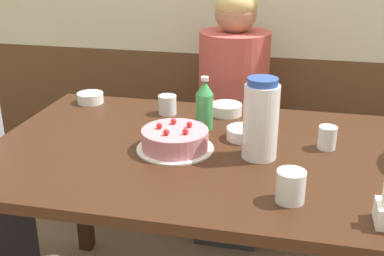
{
  "coord_description": "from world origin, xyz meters",
  "views": [
    {
      "loc": [
        0.31,
        -1.43,
        1.43
      ],
      "look_at": [
        -0.03,
        0.05,
        0.83
      ],
      "focal_mm": 45.0,
      "sensor_mm": 36.0,
      "label": 1
    }
  ],
  "objects_px": {
    "bowl_soup_white": "(226,109)",
    "bowl_rice_small": "(243,133)",
    "glass_tumbler_short": "(167,105)",
    "birthday_cake": "(175,140)",
    "bowl_side_dish": "(90,98)",
    "person_dark_striped": "(232,126)",
    "glass_shot_small": "(327,138)",
    "glass_water_tall": "(291,186)",
    "bench_seat": "(229,181)",
    "water_pitcher": "(261,119)",
    "soju_bottle": "(204,104)"
  },
  "relations": [
    {
      "from": "bowl_rice_small",
      "to": "glass_water_tall",
      "type": "relative_size",
      "value": 1.34
    },
    {
      "from": "birthday_cake",
      "to": "bowl_side_dish",
      "type": "xyz_separation_m",
      "value": [
        -0.47,
        0.39,
        -0.01
      ]
    },
    {
      "from": "glass_tumbler_short",
      "to": "glass_water_tall",
      "type": "bearing_deg",
      "value": -49.57
    },
    {
      "from": "bowl_rice_small",
      "to": "glass_tumbler_short",
      "type": "distance_m",
      "value": 0.38
    },
    {
      "from": "glass_shot_small",
      "to": "birthday_cake",
      "type": "bearing_deg",
      "value": -166.31
    },
    {
      "from": "bowl_soup_white",
      "to": "glass_water_tall",
      "type": "distance_m",
      "value": 0.68
    },
    {
      "from": "soju_bottle",
      "to": "glass_tumbler_short",
      "type": "distance_m",
      "value": 0.22
    },
    {
      "from": "glass_water_tall",
      "to": "glass_tumbler_short",
      "type": "height_order",
      "value": "glass_water_tall"
    },
    {
      "from": "bench_seat",
      "to": "birthday_cake",
      "type": "height_order",
      "value": "birthday_cake"
    },
    {
      "from": "bowl_side_dish",
      "to": "person_dark_striped",
      "type": "relative_size",
      "value": 0.09
    },
    {
      "from": "soju_bottle",
      "to": "glass_tumbler_short",
      "type": "relative_size",
      "value": 2.6
    },
    {
      "from": "glass_shot_small",
      "to": "bowl_soup_white",
      "type": "bearing_deg",
      "value": 146.02
    },
    {
      "from": "bowl_rice_small",
      "to": "bench_seat",
      "type": "bearing_deg",
      "value": 101.21
    },
    {
      "from": "water_pitcher",
      "to": "person_dark_striped",
      "type": "distance_m",
      "value": 0.83
    },
    {
      "from": "person_dark_striped",
      "to": "birthday_cake",
      "type": "bearing_deg",
      "value": -6.71
    },
    {
      "from": "bowl_rice_small",
      "to": "person_dark_striped",
      "type": "relative_size",
      "value": 0.1
    },
    {
      "from": "birthday_cake",
      "to": "glass_tumbler_short",
      "type": "bearing_deg",
      "value": 109.61
    },
    {
      "from": "bowl_side_dish",
      "to": "glass_water_tall",
      "type": "height_order",
      "value": "glass_water_tall"
    },
    {
      "from": "water_pitcher",
      "to": "bowl_rice_small",
      "type": "distance_m",
      "value": 0.18
    },
    {
      "from": "glass_water_tall",
      "to": "glass_tumbler_short",
      "type": "relative_size",
      "value": 1.17
    },
    {
      "from": "birthday_cake",
      "to": "soju_bottle",
      "type": "relative_size",
      "value": 1.31
    },
    {
      "from": "water_pitcher",
      "to": "glass_water_tall",
      "type": "xyz_separation_m",
      "value": [
        0.11,
        -0.26,
        -0.08
      ]
    },
    {
      "from": "bench_seat",
      "to": "bowl_soup_white",
      "type": "distance_m",
      "value": 0.75
    },
    {
      "from": "bowl_soup_white",
      "to": "glass_tumbler_short",
      "type": "bearing_deg",
      "value": -169.06
    },
    {
      "from": "bench_seat",
      "to": "bowl_side_dish",
      "type": "distance_m",
      "value": 0.92
    },
    {
      "from": "glass_water_tall",
      "to": "glass_tumbler_short",
      "type": "distance_m",
      "value": 0.77
    },
    {
      "from": "bowl_side_dish",
      "to": "glass_water_tall",
      "type": "xyz_separation_m",
      "value": [
        0.85,
        -0.64,
        0.02
      ]
    },
    {
      "from": "water_pitcher",
      "to": "glass_shot_small",
      "type": "bearing_deg",
      "value": 28.46
    },
    {
      "from": "soju_bottle",
      "to": "bowl_soup_white",
      "type": "bearing_deg",
      "value": 71.34
    },
    {
      "from": "person_dark_striped",
      "to": "glass_shot_small",
      "type": "bearing_deg",
      "value": 32.59
    },
    {
      "from": "bench_seat",
      "to": "birthday_cake",
      "type": "bearing_deg",
      "value": -94.46
    },
    {
      "from": "bench_seat",
      "to": "bowl_soup_white",
      "type": "xyz_separation_m",
      "value": [
        0.05,
        -0.48,
        0.57
      ]
    },
    {
      "from": "bowl_side_dish",
      "to": "birthday_cake",
      "type": "bearing_deg",
      "value": -39.44
    },
    {
      "from": "birthday_cake",
      "to": "glass_water_tall",
      "type": "distance_m",
      "value": 0.46
    },
    {
      "from": "birthday_cake",
      "to": "bowl_side_dish",
      "type": "distance_m",
      "value": 0.61
    },
    {
      "from": "bench_seat",
      "to": "glass_shot_small",
      "type": "height_order",
      "value": "glass_shot_small"
    },
    {
      "from": "bowl_soup_white",
      "to": "bowl_side_dish",
      "type": "distance_m",
      "value": 0.58
    },
    {
      "from": "bowl_rice_small",
      "to": "glass_shot_small",
      "type": "distance_m",
      "value": 0.28
    },
    {
      "from": "bowl_side_dish",
      "to": "glass_shot_small",
      "type": "bearing_deg",
      "value": -15.68
    },
    {
      "from": "glass_water_tall",
      "to": "person_dark_striped",
      "type": "distance_m",
      "value": 1.07
    },
    {
      "from": "bench_seat",
      "to": "person_dark_striped",
      "type": "height_order",
      "value": "person_dark_striped"
    },
    {
      "from": "bowl_soup_white",
      "to": "glass_tumbler_short",
      "type": "distance_m",
      "value": 0.23
    },
    {
      "from": "bowl_soup_white",
      "to": "bowl_rice_small",
      "type": "relative_size",
      "value": 1.05
    },
    {
      "from": "water_pitcher",
      "to": "bowl_soup_white",
      "type": "height_order",
      "value": "water_pitcher"
    },
    {
      "from": "bowl_soup_white",
      "to": "glass_shot_small",
      "type": "relative_size",
      "value": 1.6
    },
    {
      "from": "bench_seat",
      "to": "bowl_soup_white",
      "type": "relative_size",
      "value": 17.12
    },
    {
      "from": "bowl_side_dish",
      "to": "glass_water_tall",
      "type": "distance_m",
      "value": 1.07
    },
    {
      "from": "soju_bottle",
      "to": "bowl_rice_small",
      "type": "relative_size",
      "value": 1.66
    },
    {
      "from": "birthday_cake",
      "to": "glass_shot_small",
      "type": "distance_m",
      "value": 0.5
    },
    {
      "from": "glass_tumbler_short",
      "to": "person_dark_striped",
      "type": "relative_size",
      "value": 0.06
    }
  ]
}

